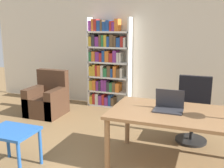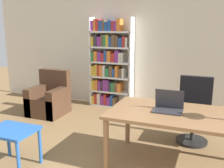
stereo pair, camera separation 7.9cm
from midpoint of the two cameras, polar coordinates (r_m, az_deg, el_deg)
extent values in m
cube|color=beige|center=(5.73, 8.08, 7.80)|extent=(8.00, 0.06, 2.70)
cube|color=olive|center=(3.45, 13.93, -6.35)|extent=(1.77, 0.99, 0.04)
cylinder|color=olive|center=(3.38, -1.75, -13.18)|extent=(0.07, 0.07, 0.71)
cylinder|color=olive|center=(4.13, 2.82, -8.22)|extent=(0.07, 0.07, 0.71)
cube|color=#2D2D33|center=(3.45, 11.47, -5.70)|extent=(0.37, 0.25, 0.02)
cube|color=#2D2D33|center=(3.51, 11.83, -3.12)|extent=(0.37, 0.06, 0.25)
cube|color=white|center=(3.52, 11.85, -3.07)|extent=(0.33, 0.04, 0.22)
cylinder|color=black|center=(4.48, 16.28, -11.63)|extent=(0.49, 0.49, 0.04)
cylinder|color=#262626|center=(4.42, 16.42, -9.60)|extent=(0.06, 0.06, 0.30)
cube|color=black|center=(4.35, 16.58, -7.15)|extent=(0.54, 0.54, 0.10)
cube|color=black|center=(4.46, 17.07, -2.02)|extent=(0.51, 0.08, 0.59)
cube|color=#2356A3|center=(3.63, -21.64, -9.54)|extent=(0.61, 0.49, 0.04)
cylinder|color=#2356A3|center=(3.43, -20.17, -15.62)|extent=(0.04, 0.04, 0.49)
cylinder|color=#2356A3|center=(4.04, -22.24, -11.36)|extent=(0.04, 0.04, 0.49)
cylinder|color=#2356A3|center=(3.72, -15.92, -13.01)|extent=(0.04, 0.04, 0.49)
cube|color=#472D1E|center=(5.62, -14.46, -4.54)|extent=(0.69, 0.71, 0.40)
cube|color=#472D1E|center=(5.73, -13.15, 0.55)|extent=(0.69, 0.16, 0.51)
cube|color=#472D1E|center=(5.75, -16.66, -3.37)|extent=(0.16, 0.71, 0.58)
cube|color=#472D1E|center=(5.46, -12.23, -3.98)|extent=(0.16, 0.71, 0.58)
cube|color=white|center=(6.03, -5.15, 4.75)|extent=(0.04, 0.28, 2.00)
cube|color=white|center=(5.69, 3.42, 4.30)|extent=(0.04, 0.28, 2.00)
cube|color=white|center=(6.06, -0.95, -4.66)|extent=(0.94, 0.28, 0.04)
cube|color=gold|center=(6.19, -4.56, -3.28)|extent=(0.07, 0.24, 0.18)
cube|color=#B72D28|center=(6.15, -3.98, -3.08)|extent=(0.06, 0.24, 0.24)
cube|color=silver|center=(6.12, -3.36, -3.11)|extent=(0.07, 0.24, 0.25)
cube|color=#7F338C|center=(6.10, -2.63, -3.36)|extent=(0.08, 0.24, 0.21)
cube|color=#B72D28|center=(6.06, -2.00, -3.29)|extent=(0.06, 0.24, 0.24)
cube|color=#7F338C|center=(6.04, -1.29, -3.62)|extent=(0.08, 0.24, 0.19)
cube|color=#234C99|center=(6.01, -0.59, -3.44)|extent=(0.06, 0.24, 0.24)
cube|color=brown|center=(5.99, -0.01, -3.74)|extent=(0.06, 0.24, 0.19)
cube|color=white|center=(5.97, -0.96, -1.61)|extent=(0.94, 0.28, 0.04)
cube|color=gold|center=(6.10, -4.61, -0.13)|extent=(0.07, 0.24, 0.21)
cube|color=orange|center=(6.07, -3.92, -0.12)|extent=(0.08, 0.24, 0.23)
cube|color=#7F338C|center=(6.04, -3.22, -0.24)|extent=(0.06, 0.24, 0.22)
cube|color=#333338|center=(6.01, -2.71, -0.23)|extent=(0.04, 0.24, 0.23)
cube|color=#7F338C|center=(5.99, -2.16, -0.17)|extent=(0.07, 0.24, 0.25)
cube|color=#7F338C|center=(5.96, -1.56, -0.23)|extent=(0.06, 0.24, 0.25)
cube|color=#333338|center=(5.94, -0.95, -0.43)|extent=(0.06, 0.24, 0.22)
cube|color=#2D7F47|center=(5.92, -0.34, -0.57)|extent=(0.07, 0.24, 0.20)
cube|color=brown|center=(5.89, 0.31, -0.55)|extent=(0.07, 0.24, 0.21)
cube|color=orange|center=(5.87, 1.05, -0.71)|extent=(0.08, 0.24, 0.20)
cube|color=white|center=(5.90, -0.98, 1.52)|extent=(0.94, 0.28, 0.04)
cube|color=gold|center=(6.03, -4.61, 2.97)|extent=(0.08, 0.24, 0.22)
cube|color=gold|center=(6.00, -3.98, 3.09)|extent=(0.06, 0.24, 0.25)
cube|color=#B72D28|center=(5.98, -3.46, 2.99)|extent=(0.05, 0.24, 0.24)
cube|color=orange|center=(5.95, -2.92, 2.99)|extent=(0.07, 0.24, 0.25)
cube|color=silver|center=(5.92, -2.28, 2.96)|extent=(0.06, 0.24, 0.25)
cube|color=#2D7F47|center=(5.90, -1.56, 2.61)|extent=(0.08, 0.24, 0.18)
cube|color=brown|center=(5.86, -0.77, 2.84)|extent=(0.08, 0.24, 0.24)
cube|color=#234C99|center=(5.85, -0.15, 2.52)|extent=(0.05, 0.24, 0.19)
cube|color=orange|center=(5.82, 0.47, 2.77)|extent=(0.07, 0.24, 0.25)
cube|color=brown|center=(5.79, 1.23, 2.46)|extent=(0.08, 0.24, 0.19)
cube|color=silver|center=(5.77, 1.88, 2.51)|extent=(0.05, 0.24, 0.21)
cube|color=white|center=(5.84, -0.99, 4.72)|extent=(0.94, 0.28, 0.04)
cube|color=#2D7F47|center=(5.99, -4.77, 6.04)|extent=(0.06, 0.24, 0.21)
cube|color=orange|center=(5.96, -4.10, 6.09)|extent=(0.08, 0.24, 0.22)
cube|color=#7F338C|center=(5.92, -3.26, 6.03)|extent=(0.09, 0.24, 0.21)
cube|color=#B72D28|center=(5.89, -2.55, 5.89)|extent=(0.06, 0.24, 0.19)
cube|color=#234C99|center=(5.86, -1.96, 6.13)|extent=(0.06, 0.24, 0.24)
cube|color=orange|center=(5.83, -1.20, 6.06)|extent=(0.09, 0.24, 0.24)
cube|color=#B72D28|center=(5.80, -0.33, 5.82)|extent=(0.08, 0.24, 0.20)
cube|color=#7F338C|center=(5.77, 0.48, 6.07)|extent=(0.08, 0.24, 0.25)
cube|color=silver|center=(5.75, 1.13, 5.83)|extent=(0.05, 0.24, 0.21)
cube|color=silver|center=(5.73, 1.64, 5.82)|extent=(0.04, 0.24, 0.21)
cube|color=white|center=(5.80, -1.00, 7.97)|extent=(0.94, 0.28, 0.04)
cube|color=gold|center=(5.96, -4.80, 9.25)|extent=(0.06, 0.24, 0.21)
cube|color=#333338|center=(5.93, -4.14, 9.46)|extent=(0.07, 0.24, 0.26)
cube|color=#7F338C|center=(5.89, -3.35, 9.23)|extent=(0.09, 0.24, 0.21)
cube|color=brown|center=(5.86, -2.68, 9.40)|extent=(0.05, 0.24, 0.25)
cube|color=#2D7F47|center=(5.84, -2.13, 9.39)|extent=(0.05, 0.24, 0.25)
cube|color=gold|center=(5.82, -1.55, 9.40)|extent=(0.06, 0.24, 0.25)
cube|color=#234C99|center=(5.79, -0.94, 9.22)|extent=(0.06, 0.24, 0.22)
cube|color=brown|center=(5.76, -0.21, 9.41)|extent=(0.08, 0.24, 0.26)
cube|color=brown|center=(5.74, 0.52, 9.29)|extent=(0.05, 0.24, 0.24)
cube|color=#234C99|center=(5.71, 1.26, 9.08)|extent=(0.08, 0.24, 0.20)
cube|color=#B72D28|center=(5.69, 2.02, 9.18)|extent=(0.06, 0.24, 0.22)
cube|color=silver|center=(5.67, 2.60, 9.07)|extent=(0.05, 0.24, 0.21)
cube|color=white|center=(5.79, -1.01, 11.26)|extent=(0.94, 0.28, 0.04)
cube|color=#7F338C|center=(5.95, -4.86, 12.50)|extent=(0.07, 0.24, 0.22)
cube|color=orange|center=(5.92, -4.30, 12.67)|extent=(0.05, 0.24, 0.26)
cube|color=#B72D28|center=(5.90, -3.74, 12.68)|extent=(0.07, 0.24, 0.26)
cube|color=#234C99|center=(5.87, -3.01, 12.54)|extent=(0.08, 0.24, 0.23)
cube|color=brown|center=(5.84, -2.40, 12.62)|extent=(0.05, 0.24, 0.24)
cube|color=#234C99|center=(5.82, -1.83, 12.41)|extent=(0.06, 0.24, 0.20)
cube|color=#234C99|center=(5.79, -1.08, 12.57)|extent=(0.08, 0.24, 0.23)
cube|color=#B72D28|center=(5.76, -0.41, 12.50)|extent=(0.05, 0.24, 0.21)
cube|color=#7F338C|center=(5.74, 0.16, 12.37)|extent=(0.06, 0.24, 0.19)
cube|color=orange|center=(5.72, 0.87, 12.72)|extent=(0.08, 0.24, 0.26)
camera|label=1|loc=(0.04, -90.60, -0.14)|focal=42.00mm
camera|label=2|loc=(0.04, 89.40, 0.14)|focal=42.00mm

